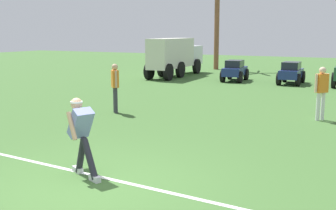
% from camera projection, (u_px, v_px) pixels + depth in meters
% --- Properties ---
extents(ground_plane, '(80.00, 80.00, 0.00)m').
position_uv_depth(ground_plane, '(88.00, 186.00, 7.02)').
color(ground_plane, '#3E662F').
extents(field_line_paint, '(18.99, 1.33, 0.01)m').
position_uv_depth(field_line_paint, '(104.00, 178.00, 7.41)').
color(field_line_paint, white).
rests_on(field_line_paint, ground_plane).
extents(frisbee_thrower, '(1.01, 0.72, 1.39)m').
position_uv_depth(frisbee_thrower, '(81.00, 132.00, 7.44)').
color(frisbee_thrower, '#23232D').
rests_on(frisbee_thrower, ground_plane).
extents(frisbee_in_flight, '(0.33, 0.33, 0.05)m').
position_uv_depth(frisbee_in_flight, '(78.00, 137.00, 7.99)').
color(frisbee_in_flight, white).
extents(teammate_midfield, '(0.37, 0.43, 1.56)m').
position_uv_depth(teammate_midfield, '(322.00, 88.00, 12.14)').
color(teammate_midfield, silver).
rests_on(teammate_midfield, ground_plane).
extents(teammate_deep, '(0.39, 0.40, 1.56)m').
position_uv_depth(teammate_deep, '(115.00, 84.00, 13.28)').
color(teammate_deep, '#33333D').
rests_on(teammate_deep, ground_plane).
extents(parked_car_slot_a, '(1.28, 2.28, 1.10)m').
position_uv_depth(parked_car_slot_a, '(235.00, 70.00, 22.16)').
color(parked_car_slot_a, navy).
rests_on(parked_car_slot_a, ground_plane).
extents(parked_car_slot_b, '(1.15, 2.23, 1.10)m').
position_uv_depth(parked_car_slot_b, '(291.00, 73.00, 20.88)').
color(parked_car_slot_b, navy).
rests_on(parked_car_slot_b, ground_plane).
extents(box_truck, '(1.66, 5.96, 2.20)m').
position_uv_depth(box_truck, '(175.00, 55.00, 24.47)').
color(box_truck, silver).
rests_on(box_truck, ground_plane).
extents(palm_tree_far_left, '(3.28, 3.47, 6.23)m').
position_uv_depth(palm_tree_far_left, '(217.00, 14.00, 28.59)').
color(palm_tree_far_left, brown).
rests_on(palm_tree_far_left, ground_plane).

